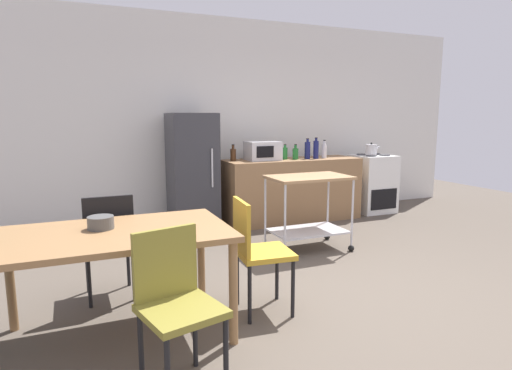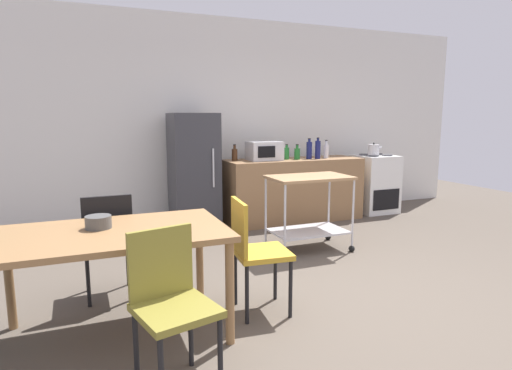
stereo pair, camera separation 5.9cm
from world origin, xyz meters
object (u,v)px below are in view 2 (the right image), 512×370
(bottle_sesame_oil, at_px, (318,149))
(bottle_sparkling_water, at_px, (326,151))
(microwave, at_px, (264,151))
(kitchen_cart, at_px, (309,201))
(chair_black, at_px, (108,238))
(bottle_olive_oil, at_px, (235,154))
(dining_table, at_px, (113,242))
(chair_olive, at_px, (171,298))
(chair_mustard, at_px, (254,248))
(refrigerator, at_px, (194,172))
(bottle_soy_sauce, at_px, (297,153))
(kettle, at_px, (374,150))
(fruit_bowl, at_px, (98,222))
(bottle_hot_sauce, at_px, (309,150))
(bottle_vinegar, at_px, (287,153))
(stove_oven, at_px, (374,184))

(bottle_sesame_oil, relative_size, bottle_sparkling_water, 1.16)
(microwave, bearing_deg, kitchen_cart, -91.51)
(chair_black, height_order, bottle_olive_oil, bottle_olive_oil)
(chair_black, bearing_deg, dining_table, 89.64)
(bottle_sesame_oil, bearing_deg, chair_olive, -131.34)
(chair_mustard, distance_m, kitchen_cart, 1.68)
(chair_mustard, bearing_deg, refrigerator, 0.87)
(chair_mustard, bearing_deg, bottle_soy_sauce, -28.69)
(kitchen_cart, bearing_deg, kettle, 34.52)
(dining_table, xyz_separation_m, kitchen_cart, (2.17, 1.19, -0.10))
(dining_table, distance_m, fruit_bowl, 0.18)
(bottle_hot_sauce, bearing_deg, bottle_soy_sauce, 178.95)
(kitchen_cart, bearing_deg, bottle_sesame_oil, 56.23)
(bottle_soy_sauce, bearing_deg, dining_table, -137.38)
(bottle_vinegar, xyz_separation_m, bottle_soy_sauce, (0.14, -0.06, -0.00))
(chair_olive, bearing_deg, dining_table, 95.62)
(bottle_vinegar, bearing_deg, bottle_sesame_oil, -10.37)
(kettle, bearing_deg, dining_table, -148.45)
(chair_olive, bearing_deg, chair_mustard, 27.09)
(bottle_sparkling_water, height_order, kettle, bottle_sparkling_water)
(chair_black, bearing_deg, bottle_soy_sauce, -147.15)
(bottle_sesame_oil, bearing_deg, fruit_bowl, -142.87)
(chair_olive, bearing_deg, stove_oven, 25.81)
(chair_black, height_order, bottle_vinegar, bottle_vinegar)
(stove_oven, xyz_separation_m, kitchen_cart, (-1.94, -1.35, 0.12))
(kitchen_cart, bearing_deg, chair_olive, -135.53)
(dining_table, bearing_deg, chair_mustard, -1.06)
(kitchen_cart, bearing_deg, dining_table, -151.11)
(chair_black, bearing_deg, bottle_hot_sauce, -149.01)
(bottle_hot_sauce, bearing_deg, kettle, -0.26)
(refrigerator, height_order, bottle_soy_sauce, refrigerator)
(bottle_soy_sauce, bearing_deg, chair_black, -146.25)
(chair_black, relative_size, stove_oven, 0.97)
(bottle_sparkling_water, relative_size, fruit_bowl, 1.52)
(dining_table, distance_m, microwave, 3.39)
(kettle, bearing_deg, kitchen_cart, -145.48)
(chair_black, xyz_separation_m, refrigerator, (1.21, 1.96, 0.26))
(chair_black, distance_m, kitchen_cart, 2.23)
(bottle_olive_oil, height_order, microwave, microwave)
(refrigerator, bearing_deg, chair_olive, -106.16)
(refrigerator, relative_size, kettle, 6.47)
(bottle_hot_sauce, bearing_deg, fruit_bowl, -141.43)
(bottle_soy_sauce, bearing_deg, bottle_hot_sauce, -1.05)
(dining_table, bearing_deg, bottle_vinegar, 44.81)
(bottle_hot_sauce, relative_size, bottle_sesame_oil, 0.97)
(bottle_sesame_oil, distance_m, bottle_sparkling_water, 0.17)
(chair_black, height_order, kitchen_cart, chair_black)
(microwave, xyz_separation_m, bottle_soy_sauce, (0.47, -0.09, -0.04))
(chair_mustard, bearing_deg, bottle_sparkling_water, -35.61)
(chair_olive, bearing_deg, bottle_hot_sauce, 36.06)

